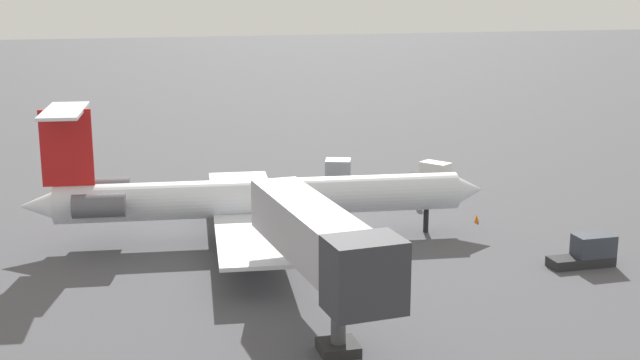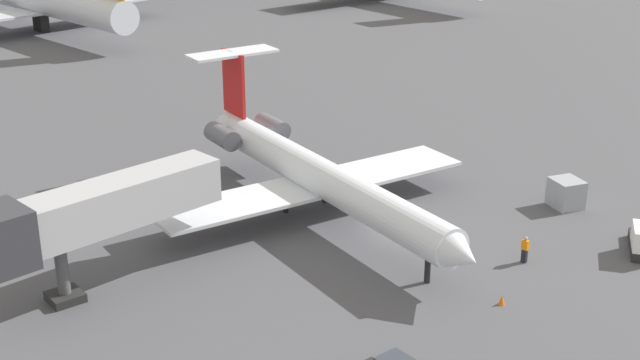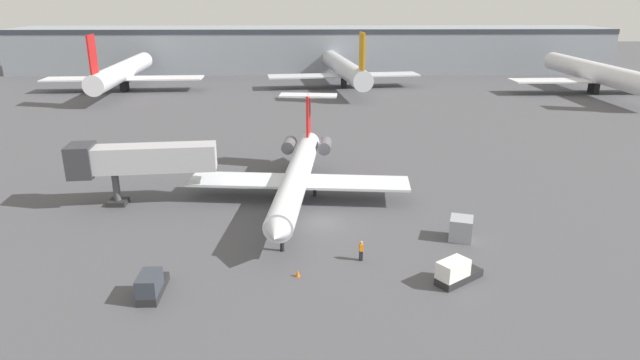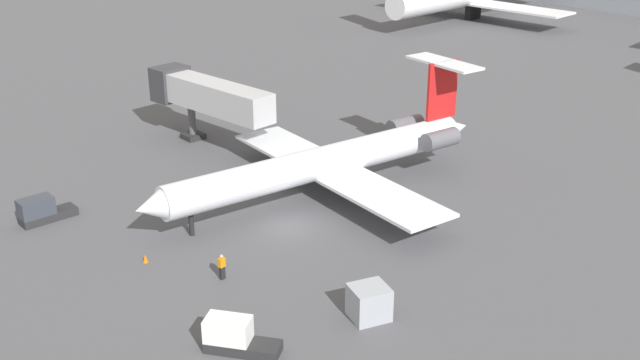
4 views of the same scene
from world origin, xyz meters
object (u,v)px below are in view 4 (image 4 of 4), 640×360
object	(u,v)px
baggage_tug_lead	(235,337)
traffic_cone_near	(145,258)
regional_jet	(334,159)
baggage_tug_trailing	(42,211)
jet_bridge	(204,94)
ground_crew_marshaller	(222,267)
cargo_container_uld	(369,302)

from	to	relation	value
baggage_tug_lead	traffic_cone_near	size ratio (longest dim) A/B	7.38
regional_jet	traffic_cone_near	world-z (taller)	regional_jet
regional_jet	baggage_tug_lead	world-z (taller)	regional_jet
regional_jet	baggage_tug_trailing	distance (m)	21.80
jet_bridge	traffic_cone_near	size ratio (longest dim) A/B	26.34
jet_bridge	baggage_tug_lead	world-z (taller)	jet_bridge
jet_bridge	ground_crew_marshaller	distance (m)	25.52
ground_crew_marshaller	baggage_tug_trailing	xyz separation A→B (m)	(-15.38, -5.13, -0.02)
baggage_tug_trailing	traffic_cone_near	distance (m)	10.66
regional_jet	cargo_container_uld	world-z (taller)	regional_jet
jet_bridge	cargo_container_uld	bearing A→B (deg)	-16.59
regional_jet	traffic_cone_near	bearing A→B (deg)	-89.44
baggage_tug_lead	traffic_cone_near	xyz separation A→B (m)	(-11.73, 1.18, -0.56)
ground_crew_marshaller	cargo_container_uld	bearing A→B (deg)	22.66
cargo_container_uld	baggage_tug_trailing	bearing A→B (deg)	-159.95
baggage_tug_trailing	cargo_container_uld	size ratio (longest dim) A/B	1.55
baggage_tug_lead	ground_crew_marshaller	bearing A→B (deg)	150.75
jet_bridge	traffic_cone_near	xyz separation A→B (m)	(16.59, -15.51, -4.42)
regional_jet	jet_bridge	distance (m)	16.56
ground_crew_marshaller	cargo_container_uld	xyz separation A→B (m)	(9.09, 3.80, 0.13)
jet_bridge	cargo_container_uld	size ratio (longest dim) A/B	5.58
jet_bridge	ground_crew_marshaller	world-z (taller)	jet_bridge
regional_jet	ground_crew_marshaller	world-z (taller)	regional_jet
regional_jet	cargo_container_uld	size ratio (longest dim) A/B	11.79
cargo_container_uld	regional_jet	bearing A→B (deg)	144.41
baggage_tug_lead	traffic_cone_near	bearing A→B (deg)	174.26
regional_jet	baggage_tug_lead	size ratio (longest dim) A/B	7.54
ground_crew_marshaller	traffic_cone_near	world-z (taller)	ground_crew_marshaller
jet_bridge	ground_crew_marshaller	bearing A→B (deg)	-30.89
ground_crew_marshaller	baggage_tug_lead	distance (m)	7.65
baggage_tug_trailing	ground_crew_marshaller	bearing A→B (deg)	18.46
traffic_cone_near	jet_bridge	bearing A→B (deg)	136.93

